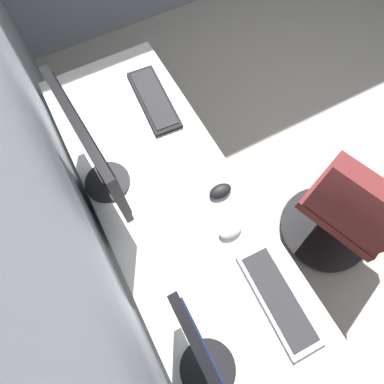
{
  "coord_description": "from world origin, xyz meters",
  "views": [
    {
      "loc": [
        -0.38,
        1.75,
        2.05
      ],
      "look_at": [
        0.05,
        1.52,
        0.95
      ],
      "focal_mm": 30.8,
      "sensor_mm": 36.0,
      "label": 1
    }
  ],
  "objects": [
    {
      "name": "keyboard_main",
      "position": [
        0.67,
        1.4,
        0.74
      ],
      "size": [
        0.43,
        0.17,
        0.02
      ],
      "color": "black",
      "rests_on": "desk"
    },
    {
      "name": "office_chair",
      "position": [
        -0.24,
        0.77,
        0.46
      ],
      "size": [
        0.56,
        0.6,
        0.97
      ],
      "color": "maroon",
      "rests_on": "ground"
    },
    {
      "name": "monitor_secondary",
      "position": [
        -0.5,
        1.75,
        0.97
      ],
      "size": [
        0.47,
        0.2,
        0.42
      ],
      "color": "black",
      "rests_on": "desk"
    },
    {
      "name": "mouse_spare",
      "position": [
        0.08,
        1.36,
        0.75
      ],
      "size": [
        0.06,
        0.1,
        0.03
      ],
      "primitive_type": "ellipsoid",
      "color": "black",
      "rests_on": "desk"
    },
    {
      "name": "mouse_main",
      "position": [
        -0.1,
        1.42,
        0.75
      ],
      "size": [
        0.06,
        0.1,
        0.03
      ],
      "primitive_type": "ellipsoid",
      "color": "silver",
      "rests_on": "desk"
    },
    {
      "name": "floor_plane",
      "position": [
        0.0,
        0.0,
        0.0
      ],
      "size": [
        5.06,
        5.06,
        0.0
      ],
      "primitive_type": "plane",
      "color": "#B2ADA3"
    },
    {
      "name": "keyboard_spare",
      "position": [
        -0.42,
        1.39,
        0.74
      ],
      "size": [
        0.43,
        0.16,
        0.02
      ],
      "color": "silver",
      "rests_on": "desk"
    },
    {
      "name": "monitor_primary",
      "position": [
        0.36,
        1.78,
        1.0
      ],
      "size": [
        0.53,
        0.2,
        0.47
      ],
      "color": "black",
      "rests_on": "desk"
    },
    {
      "name": "wall_back",
      "position": [
        0.0,
        1.95,
        1.3
      ],
      "size": [
        4.82,
        0.1,
        2.6
      ],
      "primitive_type": "cube",
      "color": "#8C939E",
      "rests_on": "ground"
    },
    {
      "name": "desk",
      "position": [
        0.05,
        1.57,
        0.66
      ],
      "size": [
        2.02,
        0.63,
        0.73
      ],
      "color": "white",
      "rests_on": "ground"
    },
    {
      "name": "drawer_pedestal",
      "position": [
        0.31,
        1.59,
        0.35
      ],
      "size": [
        0.4,
        0.51,
        0.69
      ],
      "color": "white",
      "rests_on": "ground"
    }
  ]
}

